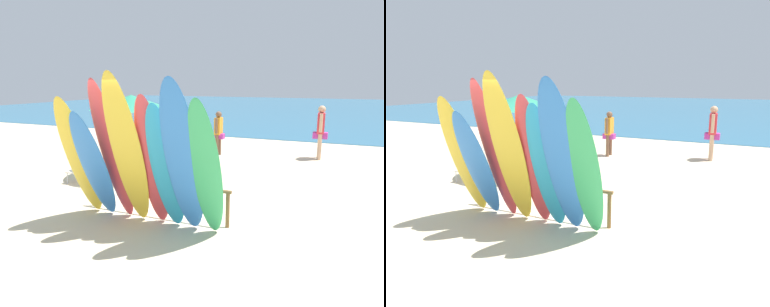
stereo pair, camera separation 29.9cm
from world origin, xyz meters
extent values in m
plane|color=beige|center=(0.00, 14.00, 0.00)|extent=(60.00, 60.00, 0.00)
cube|color=teal|center=(0.00, 29.79, 0.01)|extent=(60.00, 40.00, 0.02)
cylinder|color=brown|center=(-1.37, 0.00, 0.32)|extent=(0.07, 0.07, 0.63)
cylinder|color=brown|center=(1.37, 0.00, 0.32)|extent=(0.07, 0.07, 0.63)
cylinder|color=brown|center=(0.00, 0.00, 0.63)|extent=(2.86, 0.06, 0.06)
ellipsoid|color=yellow|center=(-1.19, -0.68, 1.13)|extent=(0.63, 1.07, 2.26)
ellipsoid|color=#337AD1|center=(-0.88, -0.68, 1.01)|extent=(0.56, 0.96, 2.03)
ellipsoid|color=#D13D42|center=(-0.54, -0.60, 1.27)|extent=(0.59, 0.93, 2.55)
ellipsoid|color=yellow|center=(-0.15, -0.71, 1.33)|extent=(0.63, 1.07, 2.65)
ellipsoid|color=#D13D42|center=(0.24, -0.56, 1.15)|extent=(0.57, 0.88, 2.30)
ellipsoid|color=#289EC6|center=(0.50, -0.59, 1.09)|extent=(0.60, 0.83, 2.18)
ellipsoid|color=#337AD1|center=(0.90, -0.78, 1.28)|extent=(0.68, 1.23, 2.57)
ellipsoid|color=#38B266|center=(1.25, -0.72, 1.14)|extent=(0.53, 1.04, 2.28)
cylinder|color=brown|center=(-0.88, 5.88, 0.36)|extent=(0.11, 0.11, 0.72)
cylinder|color=brown|center=(-0.87, 5.58, 0.36)|extent=(0.11, 0.11, 0.72)
cube|color=#B23399|center=(-0.88, 5.73, 0.67)|extent=(0.39, 0.24, 0.17)
cube|color=orange|center=(-0.88, 5.73, 1.01)|extent=(0.21, 0.38, 0.57)
sphere|color=brown|center=(-0.88, 5.73, 1.39)|extent=(0.20, 0.20, 0.20)
cylinder|color=brown|center=(-0.88, 5.97, 1.04)|extent=(0.09, 0.09, 0.50)
cylinder|color=brown|center=(-0.87, 5.49, 1.04)|extent=(0.09, 0.09, 0.50)
cylinder|color=tan|center=(2.28, 6.74, 0.42)|extent=(0.13, 0.13, 0.83)
cylinder|color=tan|center=(2.31, 6.39, 0.42)|extent=(0.13, 0.13, 0.83)
cube|color=#B23399|center=(2.30, 6.56, 0.77)|extent=(0.45, 0.28, 0.20)
cube|color=#DB333D|center=(2.30, 6.56, 1.16)|extent=(0.25, 0.44, 0.65)
sphere|color=tan|center=(2.30, 6.56, 1.60)|extent=(0.24, 0.24, 0.24)
cylinder|color=tan|center=(2.28, 6.84, 1.20)|extent=(0.10, 0.10, 0.58)
cylinder|color=tan|center=(2.31, 6.29, 1.20)|extent=(0.10, 0.10, 0.58)
cylinder|color=#B7B7BC|center=(-3.09, 0.98, 0.14)|extent=(0.02, 0.02, 0.28)
cylinder|color=#B7B7BC|center=(-2.67, 0.98, 0.14)|extent=(0.02, 0.02, 0.28)
cylinder|color=#B7B7BC|center=(-3.08, 1.36, 0.14)|extent=(0.02, 0.02, 0.28)
cylinder|color=#B7B7BC|center=(-2.66, 1.36, 0.14)|extent=(0.02, 0.02, 0.28)
cube|color=silver|center=(-2.88, 1.17, 0.30)|extent=(0.50, 0.45, 0.03)
cube|color=silver|center=(-2.87, 1.53, 0.55)|extent=(0.50, 0.30, 0.49)
cylinder|color=silver|center=(-2.00, 2.25, 1.02)|extent=(0.04, 0.04, 2.05)
cone|color=#2D9370|center=(-2.00, 2.25, 1.95)|extent=(2.11, 2.11, 0.37)
camera|label=1|loc=(3.20, -5.62, 2.48)|focal=33.86mm
camera|label=2|loc=(3.47, -5.49, 2.48)|focal=33.86mm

